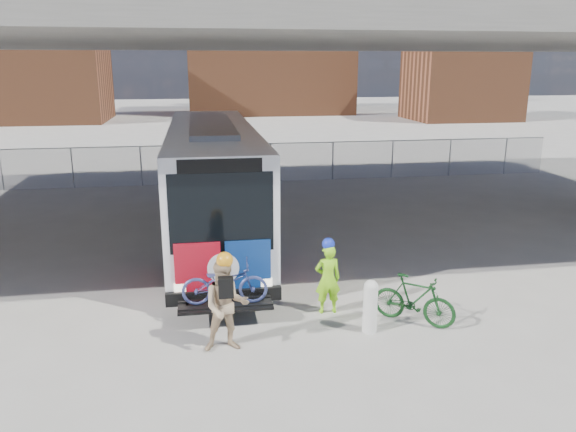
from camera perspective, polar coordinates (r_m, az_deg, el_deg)
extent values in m
plane|color=#9E9991|center=(15.29, 0.58, -5.56)|extent=(160.00, 160.00, 0.00)
cube|color=silver|center=(18.01, -7.67, 3.94)|extent=(2.55, 12.00, 3.20)
cube|color=black|center=(18.39, -7.79, 6.20)|extent=(2.61, 11.00, 1.28)
cube|color=black|center=(12.12, -6.80, 0.36)|extent=(2.24, 0.12, 1.76)
cube|color=black|center=(11.90, -6.95, 5.13)|extent=(1.78, 0.12, 0.30)
cube|color=black|center=(12.64, -6.51, -8.05)|extent=(2.55, 0.20, 0.30)
cube|color=#A10C1B|center=(12.42, -9.15, -5.35)|extent=(1.00, 0.08, 1.20)
cube|color=navy|center=(12.46, -4.07, -5.11)|extent=(1.00, 0.08, 1.20)
cylinder|color=silver|center=(12.41, -6.60, -5.27)|extent=(0.70, 0.06, 0.70)
cube|color=gray|center=(17.76, -7.86, 9.23)|extent=(1.28, 7.20, 0.14)
cube|color=black|center=(12.18, -6.38, -8.96)|extent=(2.00, 0.70, 0.06)
cylinder|color=black|center=(14.16, -11.56, -5.45)|extent=(0.30, 1.00, 1.00)
cylinder|color=black|center=(14.24, -2.21, -5.02)|extent=(0.30, 1.00, 1.00)
cylinder|color=black|center=(22.42, -10.85, 2.23)|extent=(0.30, 1.00, 1.00)
cylinder|color=black|center=(22.47, -4.95, 2.48)|extent=(0.30, 1.00, 1.00)
cube|color=#A10C1B|center=(14.49, -12.24, -1.68)|extent=(0.06, 2.60, 1.70)
cube|color=navy|center=(16.03, -11.99, -0.04)|extent=(0.06, 1.40, 1.70)
cube|color=#A10C1B|center=(14.57, -1.95, -1.23)|extent=(0.06, 2.60, 1.70)
cube|color=navy|center=(16.10, -2.68, 0.35)|extent=(0.06, 1.40, 1.70)
imported|color=#38427D|center=(11.98, -6.45, -6.76)|extent=(1.84, 0.72, 0.95)
cube|color=#605E59|center=(18.31, -1.64, 19.35)|extent=(40.00, 16.00, 1.50)
cylinder|color=gray|center=(27.05, -21.04, 4.55)|extent=(0.06, 0.06, 1.80)
cylinder|color=gray|center=(26.52, -12.54, 5.00)|extent=(0.06, 0.06, 1.80)
cylinder|color=gray|center=(26.59, -3.87, 5.36)|extent=(0.06, 0.06, 1.80)
cylinder|color=gray|center=(27.26, 4.56, 5.58)|extent=(0.06, 0.06, 1.80)
cylinder|color=gray|center=(28.47, 12.45, 5.68)|extent=(0.06, 0.06, 1.80)
cylinder|color=gray|center=(30.17, 19.56, 5.69)|extent=(0.06, 0.06, 1.80)
plane|color=gray|center=(26.59, -3.87, 5.36)|extent=(30.00, 0.00, 30.00)
cube|color=gray|center=(26.45, -3.91, 7.32)|extent=(30.00, 0.05, 0.04)
cube|color=brown|center=(61.10, -24.76, 13.43)|extent=(14.00, 10.00, 10.00)
cube|color=brown|center=(66.63, -2.09, 15.65)|extent=(18.00, 12.00, 12.00)
cube|color=brown|center=(60.24, 17.22, 13.15)|extent=(10.00, 8.00, 8.00)
cylinder|color=brown|center=(71.38, 4.35, 20.81)|extent=(2.20, 2.20, 25.00)
cylinder|color=white|center=(11.90, 8.33, -9.37)|extent=(0.30, 0.30, 1.00)
sphere|color=white|center=(11.70, 8.43, -7.15)|extent=(0.30, 0.30, 0.30)
imported|color=#91F219|center=(12.57, 4.06, -6.40)|extent=(0.59, 0.39, 1.59)
sphere|color=#1730C9|center=(12.30, 4.13, -2.85)|extent=(0.28, 0.28, 0.28)
imported|color=tan|center=(10.98, -6.31, -9.09)|extent=(0.89, 0.70, 1.83)
sphere|color=orange|center=(10.63, -6.46, -4.48)|extent=(0.32, 0.32, 0.32)
cube|color=black|center=(10.61, -6.33, -7.23)|extent=(0.28, 0.16, 0.40)
imported|color=#133D18|center=(12.43, 12.70, -8.29)|extent=(1.72, 1.52, 1.08)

